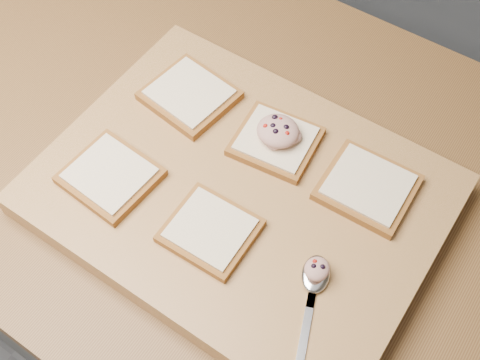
# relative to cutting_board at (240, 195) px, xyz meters

# --- Properties ---
(ground) EXTENTS (4.00, 4.00, 0.00)m
(ground) POSITION_rel_cutting_board_xyz_m (-0.10, 0.07, -0.92)
(ground) COLOR #515459
(ground) RESTS_ON ground
(island_counter) EXTENTS (2.00, 0.80, 0.90)m
(island_counter) POSITION_rel_cutting_board_xyz_m (-0.10, 0.07, -0.47)
(island_counter) COLOR slate
(island_counter) RESTS_ON ground
(cutting_board) EXTENTS (0.55, 0.42, 0.04)m
(cutting_board) POSITION_rel_cutting_board_xyz_m (0.00, 0.00, 0.00)
(cutting_board) COLOR #AD7B4A
(cutting_board) RESTS_ON island_counter
(bread_far_left) EXTENTS (0.14, 0.13, 0.02)m
(bread_far_left) POSITION_rel_cutting_board_xyz_m (-0.16, 0.09, 0.03)
(bread_far_left) COLOR brown
(bread_far_left) RESTS_ON cutting_board
(bread_far_center) EXTENTS (0.13, 0.12, 0.02)m
(bread_far_center) POSITION_rel_cutting_board_xyz_m (0.00, 0.09, 0.03)
(bread_far_center) COLOR brown
(bread_far_center) RESTS_ON cutting_board
(bread_far_right) EXTENTS (0.13, 0.12, 0.02)m
(bread_far_right) POSITION_rel_cutting_board_xyz_m (0.15, 0.10, 0.03)
(bread_far_right) COLOR brown
(bread_far_right) RESTS_ON cutting_board
(bread_near_left) EXTENTS (0.13, 0.12, 0.02)m
(bread_near_left) POSITION_rel_cutting_board_xyz_m (-0.16, -0.09, 0.03)
(bread_near_left) COLOR brown
(bread_near_left) RESTS_ON cutting_board
(bread_near_center) EXTENTS (0.12, 0.11, 0.02)m
(bread_near_center) POSITION_rel_cutting_board_xyz_m (0.01, -0.08, 0.03)
(bread_near_center) COLOR brown
(bread_near_center) RESTS_ON cutting_board
(tuna_salad_dollop) EXTENTS (0.06, 0.06, 0.03)m
(tuna_salad_dollop) POSITION_rel_cutting_board_xyz_m (0.00, 0.09, 0.05)
(tuna_salad_dollop) COLOR tan
(tuna_salad_dollop) RESTS_ON bread_far_center
(spoon) EXTENTS (0.09, 0.18, 0.01)m
(spoon) POSITION_rel_cutting_board_xyz_m (0.16, -0.07, 0.03)
(spoon) COLOR silver
(spoon) RESTS_ON cutting_board
(spoon_salad) EXTENTS (0.03, 0.04, 0.02)m
(spoon_salad) POSITION_rel_cutting_board_xyz_m (0.16, -0.06, 0.04)
(spoon_salad) COLOR tan
(spoon_salad) RESTS_ON spoon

